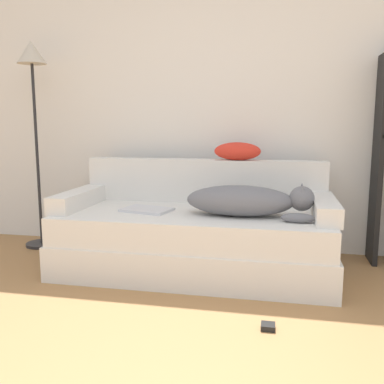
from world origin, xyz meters
name	(u,v)px	position (x,y,z in m)	size (l,w,h in m)	color
wall_back	(239,82)	(0.00, 2.46, 1.35)	(8.10, 0.06, 2.70)	silver
couch	(195,242)	(-0.23, 1.81, 0.21)	(1.87, 0.88, 0.43)	silver
couch_backrest	(204,181)	(-0.23, 2.18, 0.59)	(1.83, 0.15, 0.33)	silver
couch_arm_left	(79,199)	(-1.08, 1.81, 0.48)	(0.15, 0.69, 0.12)	silver
couch_arm_right	(324,208)	(0.63, 1.81, 0.48)	(0.15, 0.69, 0.12)	silver
dog	(246,201)	(0.13, 1.73, 0.53)	(0.83, 0.32, 0.22)	slate
laptop	(147,210)	(-0.55, 1.76, 0.43)	(0.37, 0.30, 0.02)	silver
throw_pillow	(237,151)	(0.03, 2.17, 0.82)	(0.35, 0.15, 0.13)	red
floor_lamp	(33,89)	(-1.62, 2.16, 1.30)	(0.26, 0.26, 1.67)	#232326
power_adapter	(268,327)	(0.31, 1.03, 0.01)	(0.07, 0.07, 0.03)	black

